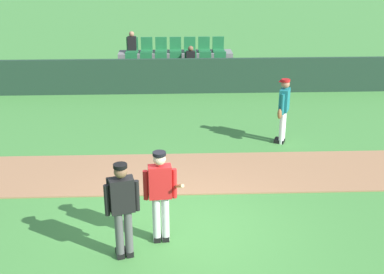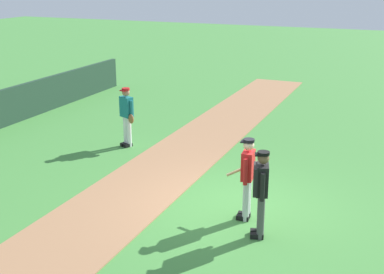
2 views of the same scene
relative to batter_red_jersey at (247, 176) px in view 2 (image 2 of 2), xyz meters
The scene contains 5 objects.
ground_plane 1.10m from the batter_red_jersey, 43.05° to the left, with size 80.00×80.00×0.00m, color #42843A.
infield_dirt_path 3.02m from the batter_red_jersey, 82.43° to the left, with size 28.00×2.20×0.03m, color #9E704C.
batter_red_jersey is the anchor object (origin of this frame).
umpire_home_plate 0.78m from the batter_red_jersey, 143.94° to the right, with size 0.57×0.39×1.76m.
runner_teal_jersey 5.62m from the batter_red_jersey, 55.87° to the left, with size 0.42×0.62×1.76m.
Camera 2 is at (-9.72, -3.12, 4.91)m, focal length 47.78 mm.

